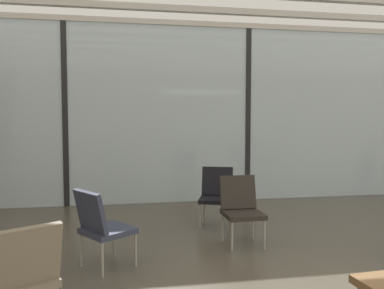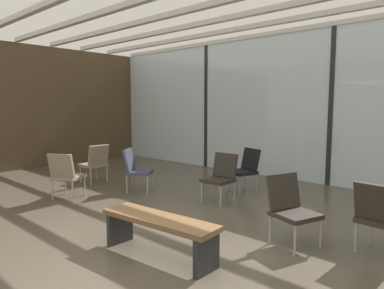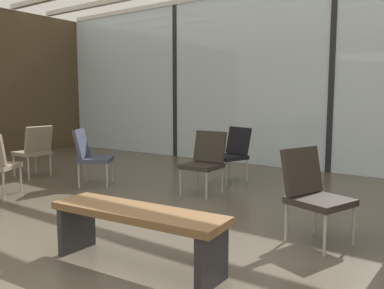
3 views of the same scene
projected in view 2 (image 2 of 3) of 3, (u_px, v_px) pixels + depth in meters
name	position (u px, v px, depth m)	size (l,w,h in m)	color
ground_plane	(147.00, 263.00, 3.85)	(60.00, 60.00, 0.00)	#4C4438
glass_curtain_wall	(332.00, 107.00, 7.48)	(14.00, 0.08, 3.40)	silver
window_mullion_0	(207.00, 107.00, 9.82)	(0.10, 0.12, 3.40)	black
window_mullion_1	(332.00, 107.00, 7.48)	(0.10, 0.12, 3.40)	black
side_wall_left_panels	(25.00, 107.00, 9.49)	(0.10, 11.20, 3.40)	#473823
parked_airplane	(359.00, 100.00, 13.10)	(11.11, 3.89, 3.89)	#B2BCD6
lounge_chair_0	(380.00, 214.00, 3.99)	(0.54, 0.58, 0.87)	#28231E
lounge_chair_1	(96.00, 161.00, 7.81)	(0.53, 0.49, 0.87)	#7F705B
lounge_chair_2	(221.00, 174.00, 6.29)	(0.50, 0.54, 0.87)	#28231E
lounge_chair_3	(65.00, 173.00, 6.44)	(0.68, 0.69, 0.87)	#7F705B
lounge_chair_4	(246.00, 167.00, 7.05)	(0.63, 0.65, 0.87)	black
lounge_chair_5	(135.00, 167.00, 7.03)	(0.71, 0.70, 0.87)	#33384C
lounge_chair_6	(290.00, 206.00, 4.33)	(0.65, 0.62, 0.87)	#28231E
waiting_bench	(159.00, 226.00, 3.97)	(1.53, 0.52, 0.47)	brown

